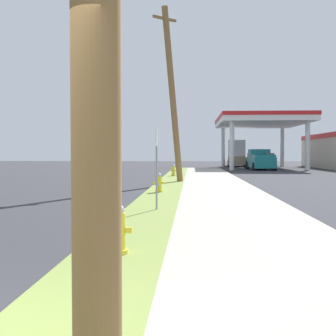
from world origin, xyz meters
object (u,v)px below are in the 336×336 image
object	(u,v)px
fire_hydrant_nearest	(118,232)
truck_teal_at_forecourt	(260,160)
car_navy_by_near_pump	(256,161)
fire_hydrant_third	(173,171)
fire_hydrant_second	(159,184)
street_sign_post	(157,152)
utility_pole_midground	(172,94)
truck_tan_on_apron	(236,154)

from	to	relation	value
fire_hydrant_nearest	truck_teal_at_forecourt	xyz separation A→B (m)	(7.70, 34.95, 0.47)
car_navy_by_near_pump	fire_hydrant_third	bearing A→B (deg)	-111.97
fire_hydrant_second	street_sign_post	world-z (taller)	street_sign_post
utility_pole_midground	street_sign_post	world-z (taller)	utility_pole_midground
fire_hydrant_second	truck_tan_on_apron	world-z (taller)	truck_tan_on_apron
truck_teal_at_forecourt	truck_tan_on_apron	size ratio (longest dim) A/B	0.83
street_sign_post	car_navy_by_near_pump	distance (m)	38.22
fire_hydrant_second	utility_pole_midground	distance (m)	7.31
fire_hydrant_nearest	car_navy_by_near_pump	bearing A→B (deg)	78.86
truck_tan_on_apron	utility_pole_midground	bearing A→B (deg)	-102.16
fire_hydrant_third	truck_tan_on_apron	size ratio (longest dim) A/B	0.11
fire_hydrant_third	fire_hydrant_second	bearing A→B (deg)	-90.32
street_sign_post	car_navy_by_near_pump	bearing A→B (deg)	77.67
fire_hydrant_third	street_sign_post	size ratio (longest dim) A/B	0.35
fire_hydrant_nearest	car_navy_by_near_pump	size ratio (longest dim) A/B	0.16
fire_hydrant_nearest	utility_pole_midground	bearing A→B (deg)	89.68
street_sign_post	truck_teal_at_forecourt	distance (m)	30.94
utility_pole_midground	car_navy_by_near_pump	xyz separation A→B (m)	(8.24, 26.43, -3.96)
fire_hydrant_second	truck_teal_at_forecourt	size ratio (longest dim) A/B	0.14
utility_pole_midground	truck_teal_at_forecourt	distance (m)	20.90
utility_pole_midground	truck_tan_on_apron	distance (m)	30.79
street_sign_post	truck_tan_on_apron	size ratio (longest dim) A/B	0.32
fire_hydrant_second	utility_pole_midground	bearing A→B (deg)	87.66
fire_hydrant_second	car_navy_by_near_pump	world-z (taller)	car_navy_by_near_pump
fire_hydrant_third	street_sign_post	bearing A→B (deg)	-89.11
fire_hydrant_third	street_sign_post	distance (m)	16.51
fire_hydrant_third	car_navy_by_near_pump	bearing A→B (deg)	68.03
truck_teal_at_forecourt	truck_tan_on_apron	world-z (taller)	truck_tan_on_apron
fire_hydrant_nearest	fire_hydrant_second	world-z (taller)	same
truck_teal_at_forecourt	truck_tan_on_apron	distance (m)	10.92
fire_hydrant_third	car_navy_by_near_pump	distance (m)	22.51
street_sign_post	car_navy_by_near_pump	xyz separation A→B (m)	(8.16, 37.33, -0.91)
truck_teal_at_forecourt	truck_tan_on_apron	bearing A→B (deg)	96.11
truck_teal_at_forecourt	fire_hydrant_second	bearing A→B (deg)	-107.41
fire_hydrant_second	truck_tan_on_apron	size ratio (longest dim) A/B	0.11
fire_hydrant_third	utility_pole_midground	xyz separation A→B (m)	(0.18, -5.56, 4.23)
utility_pole_midground	truck_tan_on_apron	size ratio (longest dim) A/B	1.37
fire_hydrant_nearest	truck_teal_at_forecourt	bearing A→B (deg)	77.58
fire_hydrant_nearest	truck_teal_at_forecourt	size ratio (longest dim) A/B	0.14
utility_pole_midground	fire_hydrant_third	bearing A→B (deg)	91.85
fire_hydrant_nearest	truck_tan_on_apron	size ratio (longest dim) A/B	0.11
fire_hydrant_second	fire_hydrant_third	xyz separation A→B (m)	(0.06, 11.51, 0.00)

